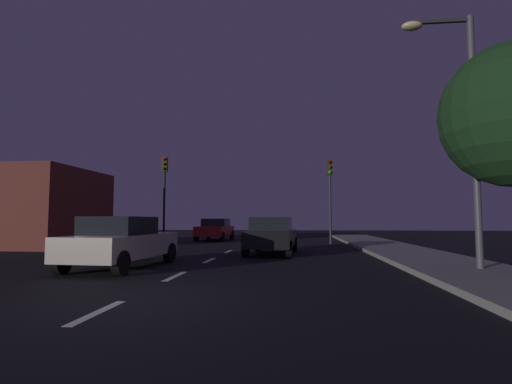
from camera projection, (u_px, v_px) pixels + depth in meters
The scene contains 13 objects.
ground_plane at pixel (213, 259), 13.98m from camera, with size 80.00×80.00×0.00m, color black.
sidewalk_curb_right at pixel (427, 259), 13.22m from camera, with size 3.00×40.00×0.15m, color gray.
lane_stripe_nearest at pixel (98, 312), 5.85m from camera, with size 0.16×1.60×0.01m, color silver.
lane_stripe_second at pixel (175, 276), 9.62m from camera, with size 0.16×1.60×0.01m, color silver.
lane_stripe_third at pixel (209, 260), 13.39m from camera, with size 0.16×1.60×0.01m, color silver.
lane_stripe_fourth at pixel (228, 251), 17.16m from camera, with size 0.16×1.60×0.01m, color silver.
traffic_signal_left at pixel (164, 183), 23.67m from camera, with size 0.32×0.38×5.32m.
traffic_signal_right at pixel (330, 185), 22.62m from camera, with size 0.32×0.38×4.97m.
car_stopped_ahead at pixel (272, 235), 16.00m from camera, with size 2.12×4.16×1.52m.
car_adjacent_lane at pixel (122, 242), 11.38m from camera, with size 2.10×4.42×1.51m.
car_oncoming_far at pixel (215, 229), 26.88m from camera, with size 2.13×4.19×1.51m.
street_lamp_right at pixel (462, 116), 10.31m from camera, with size 1.90×0.36×6.98m.
storefront_left at pixel (35, 208), 20.50m from camera, with size 5.71×6.13×4.09m, color maroon.
Camera 1 is at (3.02, -6.89, 1.41)m, focal length 26.91 mm.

